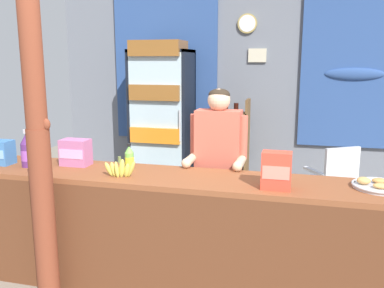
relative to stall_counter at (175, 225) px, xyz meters
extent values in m
plane|color=gray|center=(0.03, 1.03, -0.57)|extent=(8.29, 8.29, 0.00)
cube|color=slate|center=(0.03, 3.00, 0.81)|extent=(5.22, 0.12, 2.76)
cube|color=#2D4C89|center=(-1.02, 2.91, 1.14)|extent=(1.50, 0.04, 2.10)
ellipsoid|color=#2D4C89|center=(-1.02, 2.89, 1.03)|extent=(0.82, 0.10, 0.16)
cube|color=#2D4C89|center=(1.50, 2.91, 1.14)|extent=(1.32, 0.04, 2.10)
ellipsoid|color=#2D4C89|center=(1.50, 2.89, 1.03)|extent=(0.73, 0.10, 0.16)
cylinder|color=tan|center=(0.12, 2.92, 1.68)|extent=(0.26, 0.03, 0.26)
cylinder|color=white|center=(0.12, 2.90, 1.68)|extent=(0.22, 0.01, 0.22)
cube|color=beige|center=(0.27, 2.92, 1.27)|extent=(0.24, 0.02, 0.18)
cube|color=brown|center=(0.00, 0.12, 0.32)|extent=(3.60, 0.58, 0.04)
cube|color=brown|center=(0.00, -0.15, -0.13)|extent=(3.60, 0.04, 0.87)
cylinder|color=brown|center=(-0.89, -0.31, 0.08)|extent=(0.16, 0.16, 1.30)
cylinder|color=brown|center=(-0.89, -0.31, 1.38)|extent=(0.15, 0.15, 1.30)
ellipsoid|color=brown|center=(-0.82, -0.31, 0.77)|extent=(0.06, 0.05, 0.08)
cube|color=black|center=(-0.95, 2.79, 0.39)|extent=(0.79, 0.04, 1.91)
cube|color=black|center=(-1.33, 2.52, 0.39)|extent=(0.04, 0.57, 1.91)
cube|color=black|center=(-0.57, 2.52, 0.39)|extent=(0.04, 0.57, 1.91)
cube|color=black|center=(-0.95, 2.52, 1.32)|extent=(0.79, 0.57, 0.04)
cube|color=black|center=(-0.95, 2.52, -0.53)|extent=(0.79, 0.57, 0.08)
cube|color=silver|center=(-0.95, 2.25, 0.44)|extent=(0.73, 0.02, 1.75)
cylinder|color=#B7B7BC|center=(-0.61, 2.22, 0.39)|extent=(0.02, 0.02, 0.40)
cube|color=silver|center=(-0.95, 2.52, 0.13)|extent=(0.71, 0.49, 0.02)
cube|color=orange|center=(-0.95, 2.41, 0.24)|extent=(0.67, 0.45, 0.20)
cube|color=silver|center=(-0.95, 2.52, 0.69)|extent=(0.71, 0.49, 0.02)
cube|color=brown|center=(-0.95, 2.41, 0.80)|extent=(0.67, 0.45, 0.20)
cube|color=silver|center=(-0.95, 2.52, 1.24)|extent=(0.71, 0.49, 0.02)
cube|color=brown|center=(-0.95, 2.41, 1.35)|extent=(0.67, 0.45, 0.20)
cube|color=brown|center=(-0.24, 2.63, 0.07)|extent=(0.04, 0.28, 1.28)
cube|color=brown|center=(0.20, 2.63, 0.07)|extent=(0.04, 0.28, 1.28)
cube|color=brown|center=(-0.02, 2.63, 0.51)|extent=(0.44, 0.28, 0.02)
cylinder|color=black|center=(-0.09, 2.63, 0.60)|extent=(0.05, 0.05, 0.14)
cylinder|color=black|center=(0.04, 2.63, 0.59)|extent=(0.06, 0.06, 0.13)
cube|color=brown|center=(-0.02, 2.63, 0.13)|extent=(0.44, 0.28, 0.02)
cylinder|color=brown|center=(-0.09, 2.63, 0.20)|extent=(0.07, 0.07, 0.12)
cylinder|color=brown|center=(0.04, 2.63, 0.20)|extent=(0.06, 0.06, 0.12)
cube|color=brown|center=(-0.02, 2.63, -0.25)|extent=(0.44, 0.28, 0.02)
cylinder|color=#75C64C|center=(-0.09, 2.63, -0.18)|extent=(0.07, 0.07, 0.12)
cylinder|color=brown|center=(0.04, 2.63, -0.18)|extent=(0.06, 0.06, 0.13)
cube|color=silver|center=(1.22, 1.97, -0.13)|extent=(0.61, 0.61, 0.04)
cube|color=silver|center=(1.32, 1.80, 0.09)|extent=(0.38, 0.26, 0.40)
cylinder|color=silver|center=(1.28, 2.23, -0.35)|extent=(0.04, 0.04, 0.44)
cylinder|color=silver|center=(0.95, 2.03, -0.35)|extent=(0.04, 0.04, 0.44)
cylinder|color=silver|center=(1.48, 1.91, -0.35)|extent=(0.04, 0.04, 0.44)
cylinder|color=silver|center=(1.15, 1.71, -0.35)|extent=(0.04, 0.04, 0.44)
cube|color=silver|center=(1.39, 2.08, -0.01)|extent=(0.24, 0.36, 0.03)
cube|color=silver|center=(1.05, 1.87, -0.01)|extent=(0.24, 0.36, 0.03)
cylinder|color=#28282D|center=(0.12, 0.64, -0.18)|extent=(0.11, 0.11, 0.79)
cylinder|color=#28282D|center=(0.28, 0.64, -0.18)|extent=(0.11, 0.11, 0.79)
cube|color=#D15B47|center=(0.20, 0.64, 0.50)|extent=(0.38, 0.20, 0.57)
sphere|color=#DBB28E|center=(0.20, 0.64, 0.87)|extent=(0.19, 0.19, 0.19)
ellipsoid|color=#2D2319|center=(0.20, 0.65, 0.91)|extent=(0.18, 0.18, 0.10)
cylinder|color=#D15B47|center=(-0.01, 0.64, 0.56)|extent=(0.08, 0.08, 0.36)
cylinder|color=#DBB28E|center=(-0.01, 0.49, 0.38)|extent=(0.07, 0.26, 0.07)
sphere|color=#DBB28E|center=(-0.01, 0.36, 0.38)|extent=(0.08, 0.08, 0.08)
cylinder|color=#D15B47|center=(0.40, 0.64, 0.56)|extent=(0.08, 0.08, 0.36)
cylinder|color=#DBB28E|center=(0.40, 0.49, 0.38)|extent=(0.07, 0.26, 0.07)
sphere|color=#DBB28E|center=(0.40, 0.36, 0.38)|extent=(0.08, 0.08, 0.08)
cylinder|color=#56286B|center=(-1.28, 0.08, 0.44)|extent=(0.10, 0.10, 0.19)
cone|color=#56286B|center=(-1.28, 0.08, 0.58)|extent=(0.10, 0.10, 0.09)
cylinder|color=silver|center=(-1.28, 0.08, 0.63)|extent=(0.04, 0.04, 0.03)
cylinder|color=purple|center=(-1.28, 0.08, 0.44)|extent=(0.10, 0.10, 0.09)
cylinder|color=#75C64C|center=(-0.46, 0.25, 0.40)|extent=(0.07, 0.07, 0.13)
cone|color=#75C64C|center=(-0.46, 0.25, 0.50)|extent=(0.07, 0.07, 0.06)
cylinder|color=black|center=(-0.46, 0.25, 0.53)|extent=(0.03, 0.03, 0.02)
cylinder|color=yellow|center=(-0.46, 0.25, 0.40)|extent=(0.07, 0.07, 0.06)
cube|color=#B76699|center=(-0.92, 0.22, 0.45)|extent=(0.23, 0.15, 0.22)
cube|color=#F7A5D8|center=(-0.92, 0.15, 0.45)|extent=(0.21, 0.00, 0.08)
cube|color=#E5422D|center=(0.72, -0.01, 0.47)|extent=(0.20, 0.13, 0.25)
cube|color=#FF826D|center=(0.72, -0.08, 0.47)|extent=(0.18, 0.00, 0.09)
cylinder|color=#BCBCC1|center=(1.41, 0.17, 0.35)|extent=(0.36, 0.36, 0.02)
torus|color=#BCBCC1|center=(1.41, 0.17, 0.36)|extent=(0.38, 0.38, 0.02)
ellipsoid|color=#C68947|center=(1.42, 0.25, 0.37)|extent=(0.10, 0.08, 0.04)
ellipsoid|color=tan|center=(1.30, 0.19, 0.38)|extent=(0.09, 0.08, 0.05)
ellipsoid|color=tan|center=(1.40, 0.12, 0.38)|extent=(0.10, 0.07, 0.04)
ellipsoid|color=#CCC14C|center=(-0.51, -0.01, 0.39)|extent=(0.09, 0.04, 0.12)
ellipsoid|color=#CCC14C|center=(-0.47, -0.01, 0.39)|extent=(0.07, 0.04, 0.12)
ellipsoid|color=#CCC14C|center=(-0.44, -0.02, 0.40)|extent=(0.05, 0.04, 0.13)
ellipsoid|color=#CCC14C|center=(-0.40, -0.01, 0.41)|extent=(0.06, 0.04, 0.15)
ellipsoid|color=#CCC14C|center=(-0.37, 0.00, 0.39)|extent=(0.06, 0.04, 0.12)
ellipsoid|color=#CCC14C|center=(-0.33, 0.00, 0.40)|extent=(0.09, 0.04, 0.14)
cylinder|color=olive|center=(-0.42, -0.01, 0.47)|extent=(0.02, 0.02, 0.05)
camera|label=1|loc=(0.85, -2.74, 1.19)|focal=38.54mm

